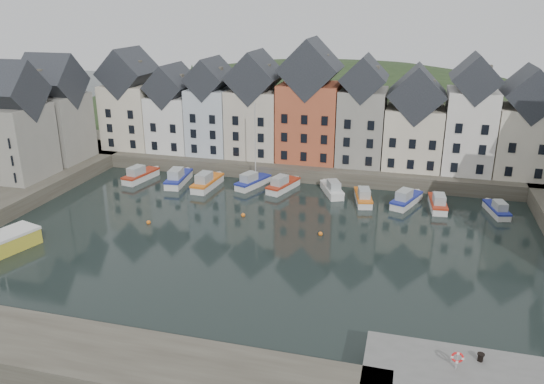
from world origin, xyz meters
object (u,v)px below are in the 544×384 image
(life_ring_post, at_px, (457,358))
(boat_a, at_px, (140,175))
(boat_d, at_px, (252,181))
(mooring_bollard, at_px, (481,357))

(life_ring_post, bearing_deg, boat_a, 139.89)
(boat_a, bearing_deg, boat_d, 15.29)
(mooring_bollard, height_order, life_ring_post, life_ring_post)
(boat_a, bearing_deg, life_ring_post, -29.98)
(boat_d, xyz_separation_m, life_ring_post, (24.99, -36.50, 2.09))
(boat_d, height_order, life_ring_post, boat_d)
(boat_a, relative_size, mooring_bollard, 11.99)
(boat_a, relative_size, boat_d, 0.56)
(life_ring_post, bearing_deg, mooring_bollard, 38.48)
(boat_a, distance_m, boat_d, 16.63)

